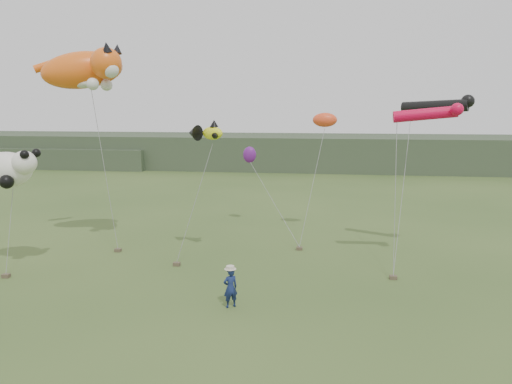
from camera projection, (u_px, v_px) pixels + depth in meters
ground at (221, 307)px, 19.07m from camera, size 120.00×120.00×0.00m
headland at (270, 152)px, 62.79m from camera, size 90.00×13.00×4.00m
festival_attendant at (230, 288)px, 18.98m from camera, size 0.68×0.62×1.55m
sandbag_anchors at (199, 262)px, 24.34m from camera, size 17.54×6.46×0.17m
cat_kite at (87, 69)px, 25.42m from camera, size 5.49×3.31×2.46m
fish_kite at (206, 133)px, 24.12m from camera, size 2.12×1.40×1.02m
tube_kites at (437, 109)px, 23.63m from camera, size 3.99×3.89×1.31m
panda_kite at (9, 169)px, 22.76m from camera, size 2.86×1.85×1.78m
misc_kites at (297, 133)px, 29.63m from camera, size 5.82×2.80×3.19m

